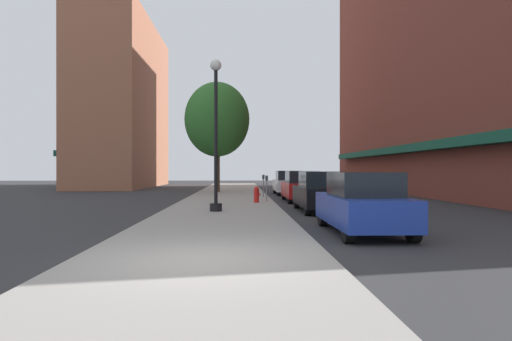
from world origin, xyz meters
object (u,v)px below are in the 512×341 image
at_px(lamppost, 216,132).
at_px(parking_meter_near, 263,183).
at_px(car_blue, 362,204).
at_px(fire_hydrant, 256,194).
at_px(parking_meter_far, 267,185).
at_px(tree_near, 217,120).
at_px(car_black, 321,192).
at_px(car_red, 301,187).
at_px(car_white, 288,183).

bearing_deg(lamppost, parking_meter_near, 75.13).
bearing_deg(car_blue, fire_hydrant, 106.18).
height_order(lamppost, car_blue, lamppost).
height_order(parking_meter_far, tree_near, tree_near).
xyz_separation_m(parking_meter_near, car_black, (1.95, -7.82, -0.14)).
xyz_separation_m(parking_meter_near, tree_near, (-3.06, 6.74, 4.47)).
distance_m(fire_hydrant, parking_meter_far, 1.24).
relative_size(car_black, car_red, 1.00).
xyz_separation_m(tree_near, car_black, (5.01, -14.56, -4.61)).
height_order(car_blue, car_white, same).
height_order(fire_hydrant, car_white, car_white).
xyz_separation_m(tree_near, car_white, (5.01, -2.05, -4.61)).
bearing_deg(car_black, fire_hydrant, 124.83).
bearing_deg(car_red, car_white, 90.89).
distance_m(tree_near, car_black, 16.07).
bearing_deg(lamppost, fire_hydrant, 68.70).
bearing_deg(parking_meter_near, car_white, 67.44).
distance_m(parking_meter_far, car_black, 5.02).
bearing_deg(fire_hydrant, car_red, 40.79).
xyz_separation_m(car_blue, car_red, (0.00, 12.01, 0.00)).
xyz_separation_m(lamppost, tree_near, (-0.75, 15.44, 2.22)).
distance_m(fire_hydrant, parking_meter_near, 4.27).
relative_size(parking_meter_near, tree_near, 0.16).
distance_m(parking_meter_near, tree_near, 8.65).
distance_m(fire_hydrant, car_red, 3.33).
height_order(car_blue, car_black, same).
height_order(parking_meter_far, car_white, car_white).
relative_size(tree_near, car_blue, 1.87).
height_order(lamppost, parking_meter_near, lamppost).
relative_size(lamppost, car_white, 1.37).
relative_size(parking_meter_far, car_blue, 0.30).
height_order(parking_meter_near, tree_near, tree_near).
height_order(car_red, car_white, same).
distance_m(lamppost, car_white, 14.25).
bearing_deg(lamppost, car_white, 72.36).
bearing_deg(car_black, parking_meter_far, 112.82).
bearing_deg(parking_meter_far, tree_near, 107.10).
height_order(lamppost, fire_hydrant, lamppost).
relative_size(lamppost, car_red, 1.37).
height_order(tree_near, car_red, tree_near).
bearing_deg(parking_meter_near, fire_hydrant, -97.59).
height_order(fire_hydrant, tree_near, tree_near).
xyz_separation_m(car_blue, car_black, (0.00, 6.25, 0.00)).
bearing_deg(car_red, tree_near, 120.56).
bearing_deg(fire_hydrant, car_black, -55.11).
bearing_deg(car_white, tree_near, 156.98).
relative_size(lamppost, car_black, 1.37).
relative_size(tree_near, car_red, 1.87).
relative_size(car_red, car_white, 1.00).
bearing_deg(tree_near, parking_meter_near, -65.61).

